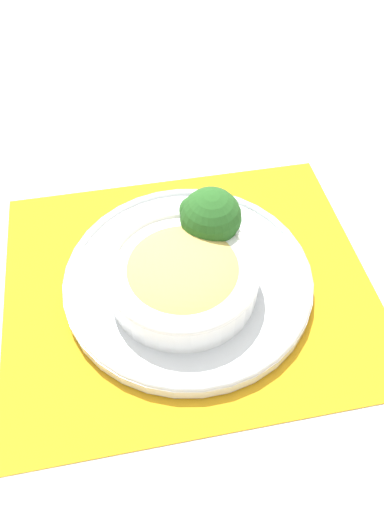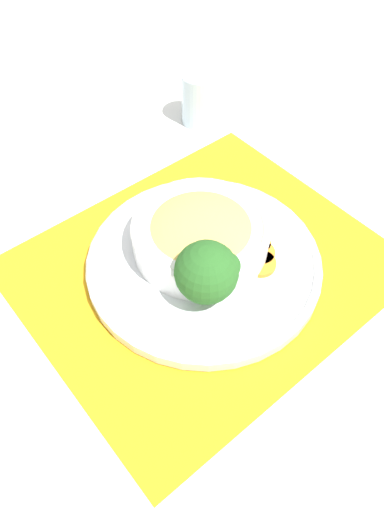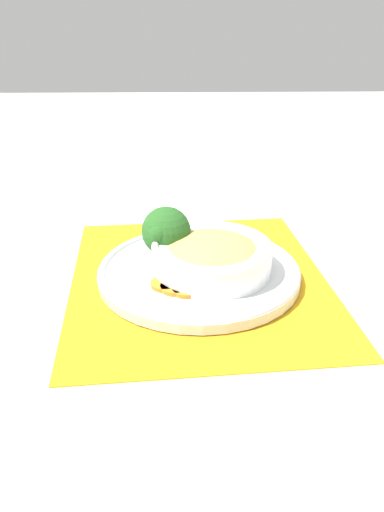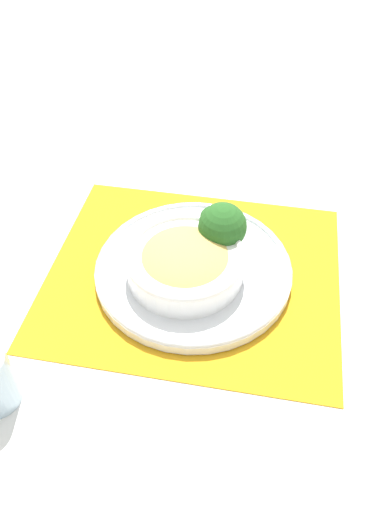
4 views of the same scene
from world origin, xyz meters
name	(u,v)px [view 1 (image 1 of 4)]	position (x,y,z in m)	size (l,w,h in m)	color
ground_plane	(188,284)	(0.00, 0.00, 0.00)	(4.00, 4.00, 0.00)	white
placemat	(188,284)	(0.00, 0.00, 0.00)	(0.50, 0.44, 0.00)	orange
plate	(188,277)	(0.00, 0.00, 0.02)	(0.32, 0.32, 0.02)	silver
bowl	(183,275)	(-0.01, -0.02, 0.05)	(0.19, 0.19, 0.05)	white
broccoli_floret	(210,218)	(0.03, 0.05, 0.07)	(0.08, 0.08, 0.09)	#759E51
carrot_slice_near	(144,247)	(-0.05, 0.05, 0.02)	(0.04, 0.04, 0.01)	orange
carrot_slice_middle	(136,256)	(-0.07, 0.04, 0.02)	(0.04, 0.04, 0.01)	orange
carrot_slice_far	(131,266)	(-0.07, 0.02, 0.02)	(0.04, 0.04, 0.01)	orange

